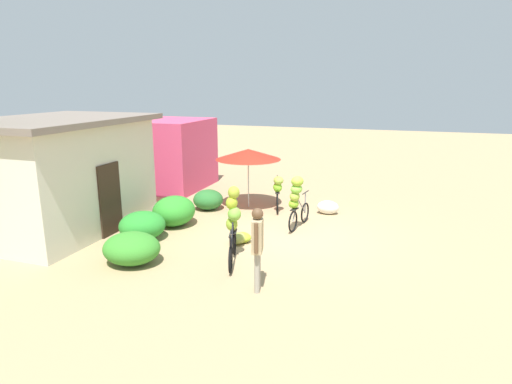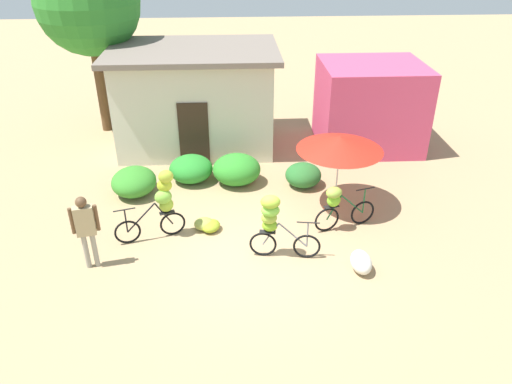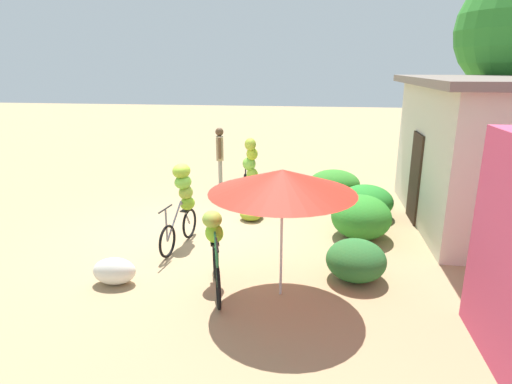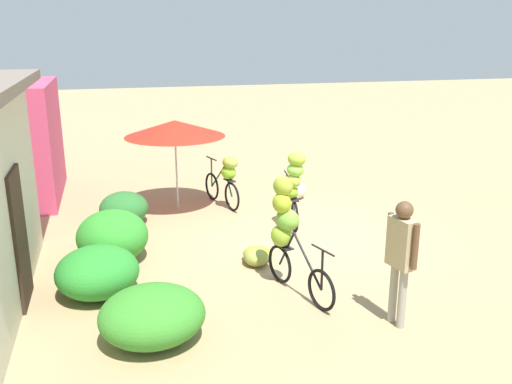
# 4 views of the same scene
# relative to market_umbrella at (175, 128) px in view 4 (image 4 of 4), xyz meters

# --- Properties ---
(ground_plane) EXTENTS (60.00, 60.00, 0.00)m
(ground_plane) POSITION_rel_market_umbrella_xyz_m (-2.31, -2.11, -1.82)
(ground_plane) COLOR tan
(hedge_bush_front_left) EXTENTS (1.22, 1.36, 0.74)m
(hedge_bush_front_left) POSITION_rel_market_umbrella_xyz_m (-5.40, 0.99, -1.45)
(hedge_bush_front_left) COLOR #368429
(hedge_bush_front_left) RESTS_ON ground
(hedge_bush_front_right) EXTENTS (1.25, 1.24, 0.75)m
(hedge_bush_front_right) POSITION_rel_market_umbrella_xyz_m (-3.88, 1.68, -1.45)
(hedge_bush_front_right) COLOR #29862B
(hedge_bush_front_right) RESTS_ON ground
(hedge_bush_mid) EXTENTS (1.37, 1.22, 0.88)m
(hedge_bush_mid) POSITION_rel_market_umbrella_xyz_m (-2.57, 1.44, -1.38)
(hedge_bush_mid) COLOR #2F8A29
(hedge_bush_mid) RESTS_ON ground
(hedge_bush_by_door) EXTENTS (1.02, 0.99, 0.67)m
(hedge_bush_by_door) POSITION_rel_market_umbrella_xyz_m (-0.68, 1.19, -1.49)
(hedge_bush_by_door) COLOR #296B2D
(hedge_bush_by_door) RESTS_ON ground
(market_umbrella) EXTENTS (2.18, 2.18, 2.00)m
(market_umbrella) POSITION_rel_market_umbrella_xyz_m (0.00, 0.00, 0.00)
(market_umbrella) COLOR beige
(market_umbrella) RESTS_ON ground
(bicycle_leftmost) EXTENTS (1.62, 0.64, 1.75)m
(bicycle_leftmost) POSITION_rel_market_umbrella_xyz_m (-4.36, -1.15, -0.83)
(bicycle_leftmost) COLOR black
(bicycle_leftmost) RESTS_ON ground
(bicycle_near_pile) EXTENTS (1.59, 0.43, 1.60)m
(bicycle_near_pile) POSITION_rel_market_umbrella_xyz_m (-1.82, -2.10, -0.86)
(bicycle_near_pile) COLOR black
(bicycle_near_pile) RESTS_ON ground
(bicycle_center_loaded) EXTENTS (1.58, 0.60, 1.20)m
(bicycle_center_loaded) POSITION_rel_market_umbrella_xyz_m (-0.16, -1.08, -1.11)
(bicycle_center_loaded) COLOR black
(bicycle_center_loaded) RESTS_ON ground
(banana_pile_on_ground) EXTENTS (0.72, 0.65, 0.30)m
(banana_pile_on_ground) POSITION_rel_market_umbrella_xyz_m (-3.34, -0.94, -1.68)
(banana_pile_on_ground) COLOR olive
(banana_pile_on_ground) RESTS_ON ground
(produce_sack) EXTENTS (0.48, 0.72, 0.44)m
(produce_sack) POSITION_rel_market_umbrella_xyz_m (0.04, -2.71, -1.60)
(produce_sack) COLOR silver
(produce_sack) RESTS_ON ground
(person_vendor) EXTENTS (0.57, 0.28, 1.76)m
(person_vendor) POSITION_rel_market_umbrella_xyz_m (-5.81, -2.24, -0.74)
(person_vendor) COLOR gray
(person_vendor) RESTS_ON ground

